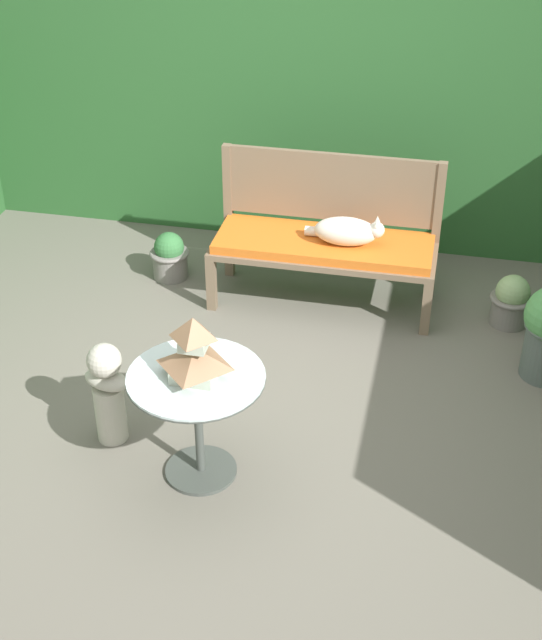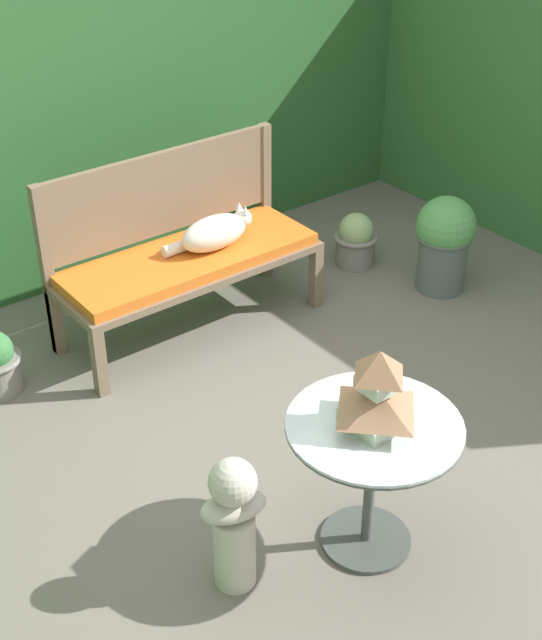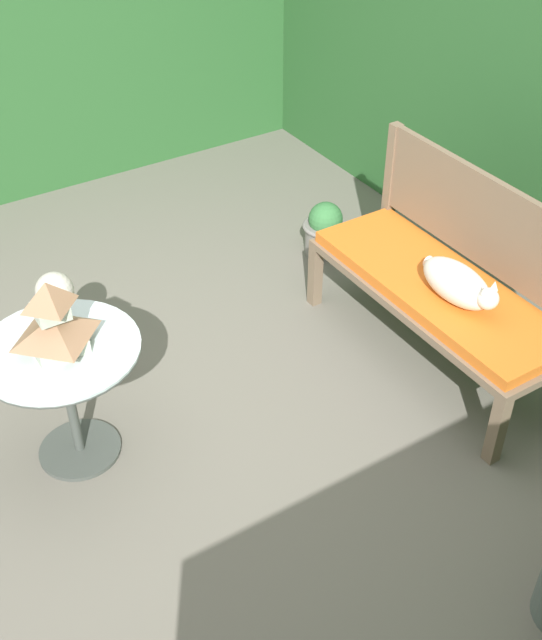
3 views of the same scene
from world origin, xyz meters
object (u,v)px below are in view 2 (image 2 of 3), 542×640
object	(u,v)px
potted_plant_table_far	(356,240)
pagoda_birdhouse	(377,394)
patio_table	(373,451)
garden_bust	(234,520)
garden_bench	(189,264)
cat	(214,232)
potted_plant_path_edge	(444,241)

from	to	relation	value
potted_plant_table_far	pagoda_birdhouse	bearing A→B (deg)	-131.10
patio_table	garden_bust	xyz separation A→B (m)	(-0.54, 0.16, -0.16)
garden_bench	potted_plant_table_far	size ratio (longest dim) A/B	4.25
cat	garden_bust	xyz separation A→B (m)	(-1.02, -1.59, -0.24)
garden_bench	patio_table	size ratio (longest dim) A/B	2.16
potted_plant_table_far	garden_bust	bearing A→B (deg)	-142.26
garden_bench	pagoda_birdhouse	bearing A→B (deg)	-100.55
cat	potted_plant_table_far	size ratio (longest dim) A/B	1.51
cat	pagoda_birdhouse	xyz separation A→B (m)	(-0.48, -1.76, 0.19)
garden_bench	potted_plant_path_edge	bearing A→B (deg)	-20.67
pagoda_birdhouse	patio_table	bearing A→B (deg)	-97.13
garden_bust	potted_plant_path_edge	xyz separation A→B (m)	(2.30, 1.09, -0.00)
garden_bench	patio_table	world-z (taller)	patio_table
pagoda_birdhouse	garden_bust	xyz separation A→B (m)	(-0.54, 0.16, -0.43)
garden_bench	pagoda_birdhouse	xyz separation A→B (m)	(-0.33, -1.79, 0.35)
patio_table	potted_plant_table_far	bearing A→B (deg)	48.90
cat	potted_plant_path_edge	xyz separation A→B (m)	(1.28, -0.51, -0.25)
garden_bench	garden_bust	bearing A→B (deg)	-118.24
cat	patio_table	bearing A→B (deg)	-106.70
cat	pagoda_birdhouse	world-z (taller)	pagoda_birdhouse
cat	patio_table	size ratio (longest dim) A/B	0.77
pagoda_birdhouse	cat	bearing A→B (deg)	74.70
garden_bench	pagoda_birdhouse	distance (m)	1.85
potted_plant_path_edge	pagoda_birdhouse	bearing A→B (deg)	-144.68
patio_table	potted_plant_table_far	xyz separation A→B (m)	(1.56, 1.79, -0.32)
garden_bench	potted_plant_path_edge	distance (m)	1.53
patio_table	potted_plant_path_edge	distance (m)	2.17
cat	potted_plant_table_far	xyz separation A→B (m)	(1.08, 0.03, -0.40)
patio_table	pagoda_birdhouse	distance (m)	0.27
potted_plant_table_far	potted_plant_path_edge	bearing A→B (deg)	-69.22
cat	potted_plant_path_edge	world-z (taller)	cat
patio_table	potted_plant_table_far	size ratio (longest dim) A/B	1.97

